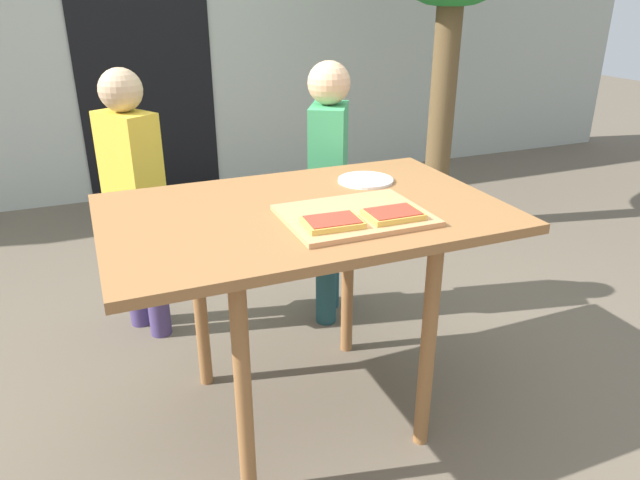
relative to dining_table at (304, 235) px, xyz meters
The scene contains 10 objects.
ground_plane 0.67m from the dining_table, ahead, with size 16.00×16.00×0.00m, color brown.
house_wall_back 2.81m from the dining_table, 90.00° to the left, with size 8.00×0.20×2.52m, color #ADB2A8.
house_door 2.67m from the dining_table, 92.87° to the left, with size 0.90×0.02×2.00m, color black.
dining_table is the anchor object (origin of this frame).
cutting_board 0.20m from the dining_table, 51.11° to the right, with size 0.41×0.32×0.02m, color tan.
pizza_slice_near_right 0.31m from the dining_table, 46.91° to the right, with size 0.16×0.11×0.02m.
pizza_slice_near_left 0.23m from the dining_table, 87.47° to the right, with size 0.16×0.12×0.02m.
plate_white_right 0.35m from the dining_table, 30.14° to the left, with size 0.19×0.19×0.01m, color white.
child_left 0.88m from the dining_table, 119.49° to the left, with size 0.24×0.28×1.11m.
child_right 0.68m from the dining_table, 60.42° to the left, with size 0.24×0.28×1.12m.
Camera 1 is at (-0.59, -1.57, 1.37)m, focal length 32.87 mm.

